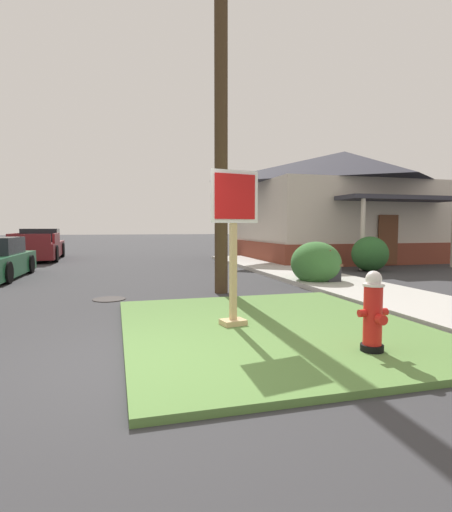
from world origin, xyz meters
name	(u,v)px	position (x,y,z in m)	size (l,w,h in m)	color
ground_plane	(135,370)	(0.00, 0.00, 0.00)	(160.00, 160.00, 0.00)	#333335
grass_corner_patch	(272,327)	(2.11, 1.23, 0.04)	(4.44, 5.09, 0.08)	#567F3D
sidewalk_strip	(324,280)	(5.53, 5.79, 0.06)	(2.20, 18.24, 0.12)	#B2AFA8
fire_hydrant	(373,313)	(2.78, -0.32, 0.54)	(0.38, 0.34, 0.97)	black
stop_sign	(234,249)	(1.53, 1.36, 1.25)	(0.77, 0.34, 2.33)	tan
manhole_cover	(109,299)	(-0.33, 4.55, 0.01)	(0.70, 0.70, 0.02)	black
pickup_truck_maroon	(39,247)	(-3.70, 16.46, 0.62)	(2.13, 5.44, 1.48)	maroon
street_bench	(319,262)	(5.36, 5.76, 0.59)	(0.47, 1.74, 0.85)	brown
utility_pole	(221,80)	(2.24, 4.77, 4.95)	(1.41, 0.31, 9.60)	#42301E
corner_house	(344,205)	(10.44, 12.76, 2.64)	(9.41, 8.18, 5.16)	brown
shrub_near_porch	(370,254)	(8.51, 7.88, 0.62)	(1.27, 1.27, 1.23)	#2A5E2B
shrub_by_curb	(316,263)	(5.08, 5.42, 0.59)	(1.36, 1.36, 1.17)	#3B7335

